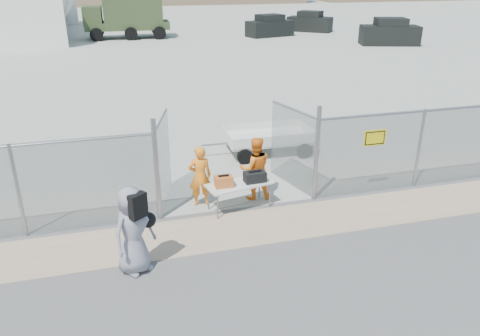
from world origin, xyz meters
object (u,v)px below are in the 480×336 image
object	(u,v)px
folding_table	(239,196)
security_worker_right	(255,169)
security_worker_left	(200,176)
utility_trailer	(268,140)
visitor	(133,230)

from	to	relation	value
folding_table	security_worker_right	world-z (taller)	security_worker_right
security_worker_left	utility_trailer	xyz separation A→B (m)	(2.82, 3.10, -0.36)
security_worker_left	security_worker_right	xyz separation A→B (m)	(1.44, 0.00, 0.05)
folding_table	visitor	xyz separation A→B (m)	(-2.67, -2.00, 0.56)
security_worker_left	visitor	bearing A→B (deg)	57.22
folding_table	security_worker_right	size ratio (longest dim) A/B	0.97
folding_table	security_worker_right	distance (m)	0.86
security_worker_left	folding_table	bearing A→B (deg)	156.61
visitor	utility_trailer	distance (m)	7.22
security_worker_right	folding_table	bearing A→B (deg)	43.36
utility_trailer	folding_table	bearing A→B (deg)	-117.49
visitor	folding_table	bearing A→B (deg)	1.60
security_worker_left	utility_trailer	bearing A→B (deg)	-129.18
security_worker_left	utility_trailer	distance (m)	4.21
security_worker_left	security_worker_right	distance (m)	1.44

